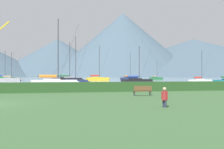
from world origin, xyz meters
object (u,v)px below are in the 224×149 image
Objects in this scene: sailboat_slip_5 at (10,79)px; sailboat_slip_9 at (137,81)px; sailboat_slip_11 at (156,78)px; sailboat_slip_0 at (129,78)px; sailboat_slip_4 at (201,81)px; sailboat_slip_10 at (98,79)px; sailboat_slip_12 at (55,83)px; sailboat_slip_3 at (4,78)px; sailboat_slip_1 at (68,80)px; person_seated_viewer at (165,96)px; park_bench_near_path at (143,90)px; sailboat_slip_8 at (74,81)px.

sailboat_slip_9 is (34.04, -31.30, 0.02)m from sailboat_slip_5.
sailboat_slip_11 is at bearing 52.61° from sailboat_slip_9.
sailboat_slip_4 is at bearing -84.18° from sailboat_slip_0.
sailboat_slip_10 reaches higher than sailboat_slip_12.
sailboat_slip_10 reaches higher than sailboat_slip_3.
sailboat_slip_0 is 1.01× the size of sailboat_slip_1.
sailboat_slip_3 is at bearing 92.01° from person_seated_viewer.
sailboat_slip_10 reaches higher than sailboat_slip_1.
sailboat_slip_5 is 74.97m from person_seated_viewer.
sailboat_slip_3 is 1.41× the size of sailboat_slip_4.
park_bench_near_path is at bearing -124.95° from sailboat_slip_11.
sailboat_slip_5 reaches higher than sailboat_slip_11.
sailboat_slip_0 reaches higher than person_seated_viewer.
sailboat_slip_1 is at bearing -150.99° from sailboat_slip_11.
sailboat_slip_9 is 4.87× the size of park_bench_near_path.
sailboat_slip_9 is at bearing -46.38° from sailboat_slip_5.
sailboat_slip_8 reaches higher than sailboat_slip_11.
sailboat_slip_12 is 6.52× the size of park_bench_near_path.
sailboat_slip_1 is 1.34× the size of sailboat_slip_11.
sailboat_slip_10 is at bearing 87.63° from park_bench_near_path.
sailboat_slip_1 is at bearing 84.20° from sailboat_slip_8.
sailboat_slip_5 is 45.36m from sailboat_slip_12.
person_seated_viewer is (23.59, -71.16, 0.05)m from sailboat_slip_5.
sailboat_slip_11 is at bearing 29.62° from sailboat_slip_1.
sailboat_slip_1 is at bearing -137.69° from sailboat_slip_0.
sailboat_slip_4 is 0.94× the size of sailboat_slip_9.
sailboat_slip_4 is 4.57× the size of park_bench_near_path.
sailboat_slip_3 is 71.59m from sailboat_slip_4.
sailboat_slip_11 is at bearing 2.80° from sailboat_slip_3.
sailboat_slip_1 is 56.40m from person_seated_viewer.
sailboat_slip_1 is 1.30× the size of sailboat_slip_9.
sailboat_slip_0 is at bearing 77.32° from park_bench_near_path.
sailboat_slip_5 reaches higher than person_seated_viewer.
sailboat_slip_5 is 29.20m from sailboat_slip_10.
sailboat_slip_4 is (56.22, -44.32, -0.17)m from sailboat_slip_3.
sailboat_slip_10 reaches higher than sailboat_slip_5.
sailboat_slip_0 is 49.07m from sailboat_slip_3.
sailboat_slip_9 reaches higher than park_bench_near_path.
sailboat_slip_3 reaches higher than sailboat_slip_1.
sailboat_slip_1 is at bearing 121.73° from sailboat_slip_9.
park_bench_near_path is at bearing -94.45° from sailboat_slip_1.
sailboat_slip_0 is 18.24m from sailboat_slip_10.
sailboat_slip_3 is at bearing 105.87° from sailboat_slip_12.
sailboat_slip_0 is 60.63m from sailboat_slip_12.
sailboat_slip_10 is at bearing -146.59° from sailboat_slip_0.
sailboat_slip_3 is 15.44m from sailboat_slip_5.
sailboat_slip_1 is 22.53m from sailboat_slip_9.
sailboat_slip_12 is at bearing -118.12° from sailboat_slip_10.
sailboat_slip_10 reaches higher than sailboat_slip_11.
sailboat_slip_0 is 1.00× the size of sailboat_slip_3.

